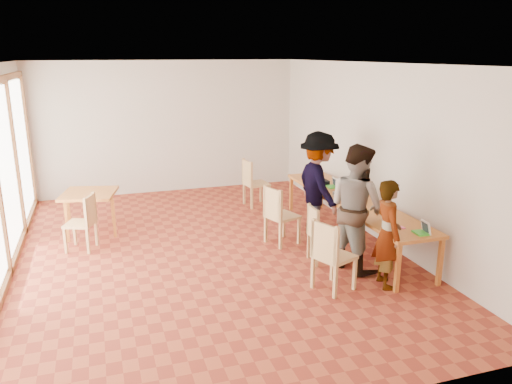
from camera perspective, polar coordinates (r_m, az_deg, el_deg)
ground at (r=8.27m, az=-5.65°, el=-6.85°), size 8.00×8.00×0.00m
wall_back at (r=11.71m, az=-10.07°, el=7.27°), size 6.00×0.10×3.00m
wall_front at (r=4.16m, az=5.74°, el=-7.85°), size 6.00×0.10×3.00m
wall_right at (r=8.92m, az=13.31°, el=4.53°), size 0.10×8.00×3.00m
ceiling at (r=7.65m, az=-6.27°, el=14.55°), size 6.00×8.00×0.04m
communal_table at (r=8.66m, az=10.94°, el=-1.09°), size 0.80×4.00×0.75m
side_table at (r=9.41m, az=-18.54°, el=-0.50°), size 0.90×0.90×0.75m
chair_near at (r=6.79m, az=8.40°, el=-6.46°), size 0.61×0.61×0.54m
chair_mid at (r=7.73m, az=7.15°, el=-4.15°), size 0.44×0.44×0.48m
chair_far at (r=8.36m, az=2.48°, el=-2.03°), size 0.60×0.60×0.54m
chair_empty at (r=10.48m, az=-0.48°, el=1.60°), size 0.52×0.52×0.53m
chair_spare at (r=8.62m, az=-18.95°, el=-2.67°), size 0.56×0.56×0.50m
person_near at (r=7.08m, az=14.81°, el=-4.66°), size 0.45×0.61×1.52m
person_mid at (r=7.51m, az=11.39°, el=-1.74°), size 0.93×1.08×1.90m
person_far at (r=8.70m, az=7.13°, el=0.74°), size 0.70×1.21×1.87m
laptop_near at (r=7.25m, az=18.55°, el=-4.15°), size 0.20×0.23×0.18m
laptop_mid at (r=8.55m, az=11.80°, el=-0.62°), size 0.30×0.31×0.21m
laptop_far at (r=9.34m, az=8.83°, el=0.85°), size 0.19×0.22×0.18m
yellow_mug at (r=9.11m, az=10.39°, el=0.44°), size 0.17×0.17×0.11m
green_bottle at (r=9.88m, az=7.04°, el=2.26°), size 0.07×0.07×0.28m
clear_glass at (r=10.04m, az=6.44°, el=1.94°), size 0.07×0.07×0.09m
condiment_cup at (r=8.83m, az=9.00°, el=-0.15°), size 0.08×0.08×0.06m
pink_phone at (r=7.40m, az=16.37°, el=-3.91°), size 0.05×0.10×0.01m
black_pouch at (r=9.51m, az=7.67°, el=1.12°), size 0.16×0.26×0.09m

